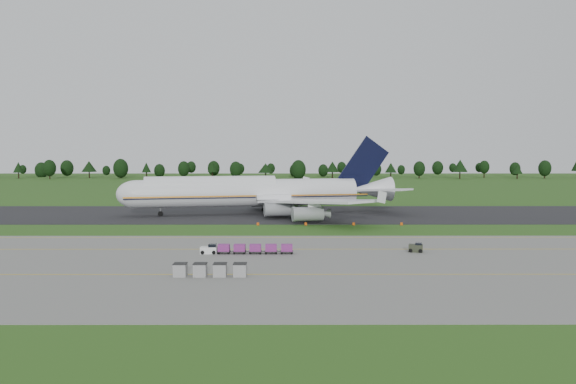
{
  "coord_description": "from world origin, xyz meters",
  "views": [
    {
      "loc": [
        1.11,
        -107.77,
        14.92
      ],
      "look_at": [
        1.34,
        2.0,
        7.24
      ],
      "focal_mm": 35.0,
      "sensor_mm": 36.0,
      "label": 1
    }
  ],
  "objects_px": {
    "edge_markers": "(330,224)",
    "baggage_train": "(246,249)",
    "uld_row": "(210,270)",
    "utility_cart": "(416,248)",
    "aircraft": "(254,192)"
  },
  "relations": [
    {
      "from": "baggage_train",
      "to": "edge_markers",
      "type": "xyz_separation_m",
      "value": [
        14.94,
        32.69,
        -0.54
      ]
    },
    {
      "from": "edge_markers",
      "to": "baggage_train",
      "type": "bearing_deg",
      "value": -114.57
    },
    {
      "from": "utility_cart",
      "to": "edge_markers",
      "type": "relative_size",
      "value": 0.08
    },
    {
      "from": "utility_cart",
      "to": "edge_markers",
      "type": "height_order",
      "value": "utility_cart"
    },
    {
      "from": "utility_cart",
      "to": "uld_row",
      "type": "bearing_deg",
      "value": -149.94
    },
    {
      "from": "uld_row",
      "to": "utility_cart",
      "type": "bearing_deg",
      "value": 30.06
    },
    {
      "from": "aircraft",
      "to": "baggage_train",
      "type": "xyz_separation_m",
      "value": [
        1.96,
        -53.84,
        -4.66
      ]
    },
    {
      "from": "aircraft",
      "to": "utility_cart",
      "type": "relative_size",
      "value": 29.7
    },
    {
      "from": "aircraft",
      "to": "uld_row",
      "type": "height_order",
      "value": "aircraft"
    },
    {
      "from": "aircraft",
      "to": "baggage_train",
      "type": "height_order",
      "value": "aircraft"
    },
    {
      "from": "uld_row",
      "to": "edge_markers",
      "type": "relative_size",
      "value": 0.29
    },
    {
      "from": "edge_markers",
      "to": "uld_row",
      "type": "bearing_deg",
      "value": -110.68
    },
    {
      "from": "aircraft",
      "to": "uld_row",
      "type": "xyz_separation_m",
      "value": [
        -1.19,
        -69.07,
        -4.61
      ]
    },
    {
      "from": "uld_row",
      "to": "baggage_train",
      "type": "bearing_deg",
      "value": 78.33
    },
    {
      "from": "utility_cart",
      "to": "edge_markers",
      "type": "bearing_deg",
      "value": 108.51
    }
  ]
}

